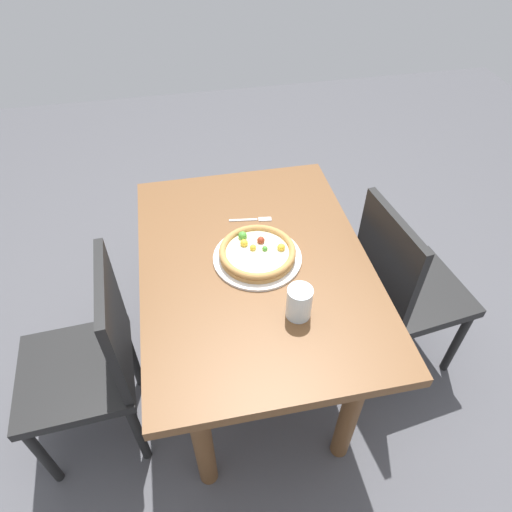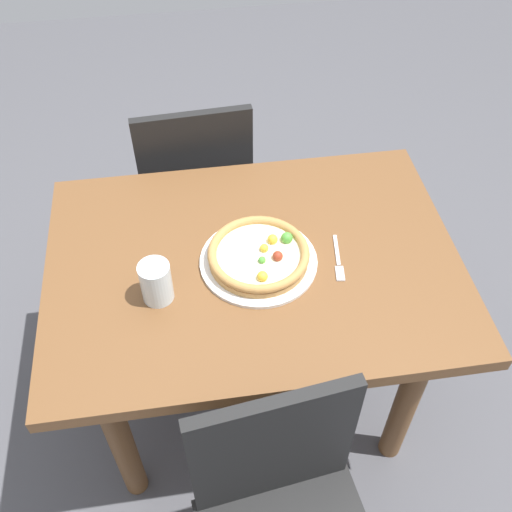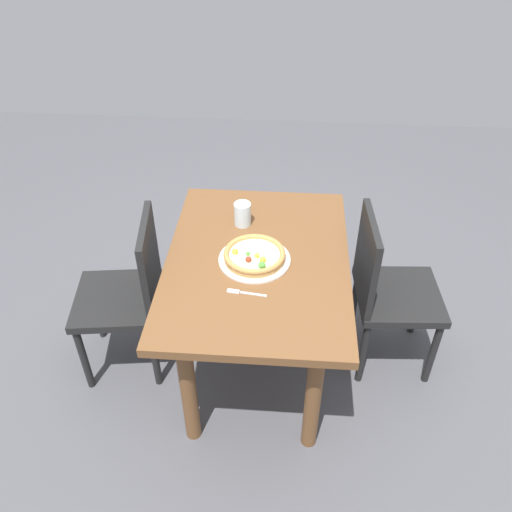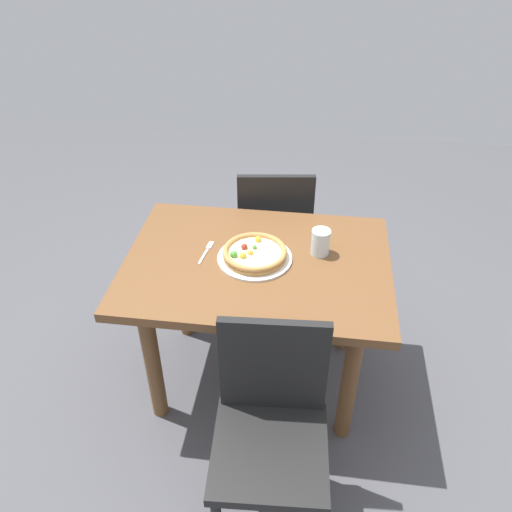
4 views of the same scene
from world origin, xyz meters
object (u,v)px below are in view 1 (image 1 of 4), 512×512
object	(u,v)px
chair_near	(91,361)
plate	(257,258)
chair_far	(403,287)
drinking_glass	(299,302)
dining_table	(255,284)
pizza	(257,252)
fork	(254,220)

from	to	relation	value
chair_near	plate	distance (m)	0.69
chair_far	drinking_glass	size ratio (longest dim) A/B	7.59
chair_near	chair_far	world-z (taller)	same
dining_table	chair_far	size ratio (longest dim) A/B	1.28
dining_table	chair_far	distance (m)	0.63
chair_far	pizza	bearing A→B (deg)	-99.88
chair_far	pizza	distance (m)	0.67
fork	drinking_glass	xyz separation A→B (m)	(0.48, 0.05, 0.06)
chair_far	fork	world-z (taller)	chair_far
chair_near	pizza	world-z (taller)	chair_near
dining_table	chair_near	xyz separation A→B (m)	(0.13, -0.62, -0.13)
chair_near	plate	xyz separation A→B (m)	(-0.14, 0.63, 0.26)
dining_table	chair_far	xyz separation A→B (m)	(0.01, 0.62, -0.13)
fork	drinking_glass	distance (m)	0.49
plate	drinking_glass	xyz separation A→B (m)	(0.27, 0.08, 0.05)
pizza	fork	size ratio (longest dim) A/B	1.63
dining_table	plate	size ratio (longest dim) A/B	3.53
dining_table	fork	world-z (taller)	fork
pizza	fork	xyz separation A→B (m)	(-0.21, 0.03, -0.03)
chair_far	plate	size ratio (longest dim) A/B	2.75
chair_near	chair_far	bearing A→B (deg)	-88.16
dining_table	drinking_glass	xyz separation A→B (m)	(0.26, 0.09, 0.18)
plate	fork	size ratio (longest dim) A/B	1.90
chair_near	drinking_glass	distance (m)	0.78
chair_near	drinking_glass	xyz separation A→B (m)	(0.13, 0.70, 0.31)
plate	fork	xyz separation A→B (m)	(-0.21, 0.03, -0.00)
chair_far	plate	world-z (taller)	chair_far
dining_table	drinking_glass	bearing A→B (deg)	19.15
pizza	drinking_glass	bearing A→B (deg)	15.88
chair_far	dining_table	bearing A→B (deg)	-98.60
dining_table	chair_near	size ratio (longest dim) A/B	1.28
drinking_glass	plate	bearing A→B (deg)	-164.03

